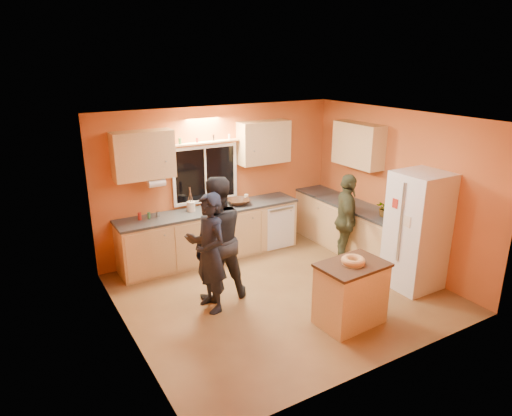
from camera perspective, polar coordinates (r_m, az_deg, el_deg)
ground at (r=6.98m, az=3.18°, el=-10.57°), size 4.50×4.50×0.00m
room_shell at (r=6.75m, az=2.35°, el=3.27°), size 4.54×4.04×2.61m
back_counter at (r=8.13m, az=-3.30°, el=-2.73°), size 4.23×0.62×0.90m
right_counter at (r=8.27m, az=12.66°, el=-2.81°), size 0.62×1.84×0.90m
refrigerator at (r=7.25m, az=19.50°, el=-2.71°), size 0.72×0.70×1.80m
island at (r=6.20m, az=11.76°, el=-10.37°), size 0.92×0.65×0.86m
bundt_pastry at (r=5.99m, az=12.04°, el=-6.45°), size 0.31×0.31×0.09m
person_left at (r=6.25m, az=-5.73°, el=-5.62°), size 0.46×0.65×1.69m
person_center at (r=6.52m, az=-5.04°, el=-3.87°), size 0.98×0.81×1.83m
person_right at (r=7.75m, az=11.20°, el=-1.50°), size 0.83×0.98×1.57m
mixing_bowl at (r=8.04m, az=-2.18°, el=0.79°), size 0.48×0.48×0.10m
utensil_crock at (r=7.74m, az=-8.12°, el=0.20°), size 0.14×0.14×0.17m
potted_plant at (r=7.69m, az=15.74°, el=0.04°), size 0.33×0.31×0.29m
red_box at (r=8.40m, az=11.22°, el=1.12°), size 0.19×0.16×0.07m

